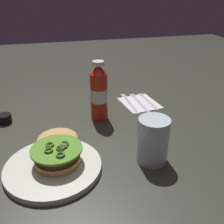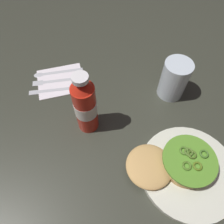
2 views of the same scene
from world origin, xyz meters
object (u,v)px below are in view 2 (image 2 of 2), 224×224
ketchup_bottle (85,106)px  water_glass (174,79)px  napkin (61,80)px  spoon_utensil (51,73)px  butter_knife (54,89)px  burger_sandwich (173,164)px  dinner_plate (188,171)px  fork_utensil (55,80)px

ketchup_bottle → water_glass: ketchup_bottle is taller
napkin → spoon_utensil: spoon_utensil is taller
butter_knife → burger_sandwich: bearing=135.5°
water_glass → spoon_utensil: (0.40, -0.14, -0.06)m
dinner_plate → butter_knife: dinner_plate is taller
dinner_plate → water_glass: (-0.03, -0.27, 0.06)m
burger_sandwich → ketchup_bottle: (0.21, -0.16, 0.06)m
burger_sandwich → spoon_utensil: bearing=-49.9°
burger_sandwich → ketchup_bottle: bearing=-38.0°
spoon_utensil → napkin: bearing=130.6°
water_glass → spoon_utensil: water_glass is taller
burger_sandwich → butter_knife: (0.32, -0.31, -0.03)m
fork_utensil → ketchup_bottle: bearing=119.4°
ketchup_bottle → fork_utensil: ketchup_bottle is taller
ketchup_bottle → spoon_utensil: bearing=-62.2°
napkin → burger_sandwich: bearing=130.1°
fork_utensil → spoon_utensil: bearing=-70.0°
water_glass → fork_utensil: 0.40m
burger_sandwich → spoon_utensil: (0.33, -0.39, -0.03)m
burger_sandwich → water_glass: (-0.07, -0.25, 0.03)m
water_glass → napkin: size_ratio=0.82×
burger_sandwich → butter_knife: 0.45m
fork_utensil → water_glass: bearing=165.7°
ketchup_bottle → spoon_utensil: 0.28m
ketchup_bottle → fork_utensil: (0.11, -0.19, -0.10)m
burger_sandwich → napkin: 0.46m
butter_knife → fork_utensil: bearing=-91.7°
dinner_plate → butter_knife: size_ratio=1.29×
ketchup_bottle → napkin: size_ratio=1.36×
ketchup_bottle → napkin: 0.23m
dinner_plate → water_glass: bearing=-95.5°
burger_sandwich → fork_utensil: (0.32, -0.35, -0.03)m
water_glass → dinner_plate: bearing=84.5°
dinner_plate → napkin: 0.50m
dinner_plate → water_glass: 0.28m
dinner_plate → fork_utensil: size_ratio=1.34×
ketchup_bottle → dinner_plate: bearing=144.6°
dinner_plate → ketchup_bottle: ketchup_bottle is taller
water_glass → fork_utensil: size_ratio=0.68×
burger_sandwich → water_glass: 0.27m
spoon_utensil → dinner_plate: bearing=132.5°
fork_utensil → napkin: bearing=-178.0°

